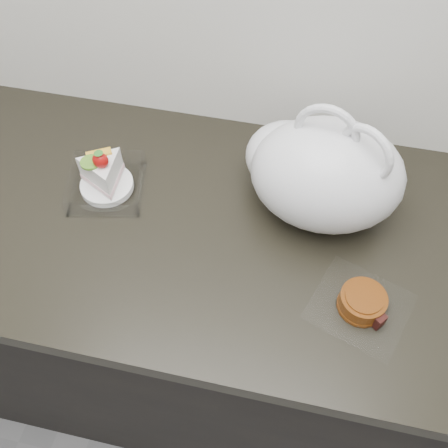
{
  "coord_description": "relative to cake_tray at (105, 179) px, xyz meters",
  "views": [
    {
      "loc": [
        0.18,
        1.11,
        1.73
      ],
      "look_at": [
        0.06,
        1.66,
        0.94
      ],
      "focal_mm": 40.0,
      "sensor_mm": 36.0,
      "label": 1
    }
  ],
  "objects": [
    {
      "name": "counter",
      "position": [
        0.22,
        -0.04,
        -0.48
      ],
      "size": [
        2.04,
        0.64,
        0.9
      ],
      "color": "black",
      "rests_on": "ground"
    },
    {
      "name": "cake_tray",
      "position": [
        0.0,
        0.0,
        0.0
      ],
      "size": [
        0.18,
        0.18,
        0.12
      ],
      "rotation": [
        0.0,
        0.0,
        0.21
      ],
      "color": "white",
      "rests_on": "counter"
    },
    {
      "name": "mooncake_wrap",
      "position": [
        0.55,
        -0.17,
        -0.02
      ],
      "size": [
        0.21,
        0.2,
        0.04
      ],
      "rotation": [
        0.0,
        0.0,
        -0.17
      ],
      "color": "white",
      "rests_on": "counter"
    },
    {
      "name": "plastic_bag",
      "position": [
        0.43,
        0.05,
        0.07
      ],
      "size": [
        0.37,
        0.32,
        0.27
      ],
      "rotation": [
        0.0,
        0.0,
        -0.39
      ],
      "color": "white",
      "rests_on": "counter"
    }
  ]
}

